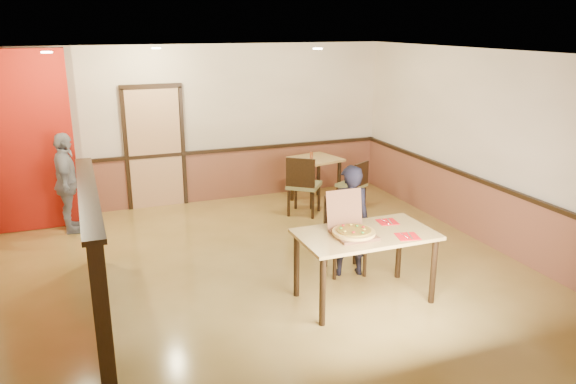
{
  "coord_description": "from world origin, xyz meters",
  "views": [
    {
      "loc": [
        -2.04,
        -6.29,
        3.15
      ],
      "look_at": [
        0.36,
        0.0,
        1.11
      ],
      "focal_mm": 35.0,
      "sensor_mm": 36.0,
      "label": 1
    }
  ],
  "objects_px": {
    "main_table": "(365,242)",
    "side_chair_right": "(355,183)",
    "diner": "(349,221)",
    "side_table": "(316,168)",
    "pizza_box": "(352,230)",
    "side_chair_left": "(303,183)",
    "passerby": "(67,183)",
    "diner_chair": "(344,231)",
    "condiment": "(311,156)"
  },
  "relations": [
    {
      "from": "pizza_box",
      "to": "diner_chair",
      "type": "bearing_deg",
      "value": 69.25
    },
    {
      "from": "main_table",
      "to": "side_table",
      "type": "xyz_separation_m",
      "value": [
        0.98,
        3.67,
        -0.09
      ]
    },
    {
      "from": "diner_chair",
      "to": "condiment",
      "type": "xyz_separation_m",
      "value": [
        0.71,
        2.75,
        0.35
      ]
    },
    {
      "from": "side_chair_right",
      "to": "passerby",
      "type": "relative_size",
      "value": 0.54
    },
    {
      "from": "main_table",
      "to": "diner_chair",
      "type": "xyz_separation_m",
      "value": [
        0.16,
        0.85,
        -0.19
      ]
    },
    {
      "from": "diner",
      "to": "passerby",
      "type": "distance_m",
      "value": 4.45
    },
    {
      "from": "condiment",
      "to": "side_chair_right",
      "type": "bearing_deg",
      "value": -41.74
    },
    {
      "from": "diner",
      "to": "side_chair_left",
      "type": "bearing_deg",
      "value": -86.17
    },
    {
      "from": "side_chair_right",
      "to": "pizza_box",
      "type": "relative_size",
      "value": 1.61
    },
    {
      "from": "diner",
      "to": "pizza_box",
      "type": "height_order",
      "value": "diner"
    },
    {
      "from": "diner",
      "to": "passerby",
      "type": "xyz_separation_m",
      "value": [
        -3.35,
        2.94,
        0.05
      ]
    },
    {
      "from": "main_table",
      "to": "side_chair_right",
      "type": "distance_m",
      "value": 3.41
    },
    {
      "from": "diner_chair",
      "to": "passerby",
      "type": "xyz_separation_m",
      "value": [
        -3.36,
        2.78,
        0.25
      ]
    },
    {
      "from": "passerby",
      "to": "pizza_box",
      "type": "xyz_separation_m",
      "value": [
        3.02,
        -3.63,
        0.11
      ]
    },
    {
      "from": "diner_chair",
      "to": "condiment",
      "type": "relative_size",
      "value": 7.16
    },
    {
      "from": "side_chair_left",
      "to": "pizza_box",
      "type": "height_order",
      "value": "pizza_box"
    },
    {
      "from": "diner",
      "to": "passerby",
      "type": "relative_size",
      "value": 0.93
    },
    {
      "from": "pizza_box",
      "to": "main_table",
      "type": "bearing_deg",
      "value": 1.69
    },
    {
      "from": "main_table",
      "to": "condiment",
      "type": "distance_m",
      "value": 3.71
    },
    {
      "from": "side_chair_right",
      "to": "side_table",
      "type": "relative_size",
      "value": 0.92
    },
    {
      "from": "diner",
      "to": "condiment",
      "type": "xyz_separation_m",
      "value": [
        0.72,
        2.9,
        0.16
      ]
    },
    {
      "from": "diner",
      "to": "condiment",
      "type": "bearing_deg",
      "value": -91.95
    },
    {
      "from": "passerby",
      "to": "side_chair_left",
      "type": "bearing_deg",
      "value": -98.34
    },
    {
      "from": "side_chair_left",
      "to": "side_table",
      "type": "relative_size",
      "value": 1.11
    },
    {
      "from": "side_chair_right",
      "to": "side_table",
      "type": "bearing_deg",
      "value": -80.76
    },
    {
      "from": "side_chair_left",
      "to": "passerby",
      "type": "distance_m",
      "value": 3.73
    },
    {
      "from": "side_chair_left",
      "to": "diner_chair",
      "type": "bearing_deg",
      "value": 119.61
    },
    {
      "from": "side_table",
      "to": "condiment",
      "type": "relative_size",
      "value": 6.72
    },
    {
      "from": "diner",
      "to": "side_table",
      "type": "bearing_deg",
      "value": -93.71
    },
    {
      "from": "passerby",
      "to": "pizza_box",
      "type": "distance_m",
      "value": 4.73
    },
    {
      "from": "side_table",
      "to": "pizza_box",
      "type": "relative_size",
      "value": 1.76
    },
    {
      "from": "main_table",
      "to": "diner",
      "type": "distance_m",
      "value": 0.71
    },
    {
      "from": "side_chair_left",
      "to": "diner",
      "type": "xyz_separation_m",
      "value": [
        -0.34,
        -2.37,
        0.17
      ]
    },
    {
      "from": "side_chair_right",
      "to": "side_table",
      "type": "xyz_separation_m",
      "value": [
        -0.48,
        0.61,
        0.18
      ]
    },
    {
      "from": "diner_chair",
      "to": "main_table",
      "type": "bearing_deg",
      "value": -91.63
    },
    {
      "from": "side_chair_left",
      "to": "side_chair_right",
      "type": "xyz_separation_m",
      "value": [
        0.98,
        0.01,
        -0.1
      ]
    },
    {
      "from": "side_chair_right",
      "to": "passerby",
      "type": "distance_m",
      "value": 4.71
    },
    {
      "from": "side_chair_left",
      "to": "side_table",
      "type": "height_order",
      "value": "side_chair_left"
    },
    {
      "from": "side_table",
      "to": "condiment",
      "type": "height_order",
      "value": "condiment"
    },
    {
      "from": "diner_chair",
      "to": "pizza_box",
      "type": "bearing_deg",
      "value": -102.7
    },
    {
      "from": "passerby",
      "to": "condiment",
      "type": "xyz_separation_m",
      "value": [
        4.07,
        -0.03,
        0.11
      ]
    },
    {
      "from": "diner_chair",
      "to": "side_chair_left",
      "type": "bearing_deg",
      "value": 90.31
    },
    {
      "from": "pizza_box",
      "to": "condiment",
      "type": "bearing_deg",
      "value": 74.54
    },
    {
      "from": "main_table",
      "to": "diner",
      "type": "relative_size",
      "value": 1.07
    },
    {
      "from": "side_chair_left",
      "to": "side_chair_right",
      "type": "distance_m",
      "value": 0.98
    },
    {
      "from": "side_chair_left",
      "to": "condiment",
      "type": "height_order",
      "value": "side_chair_left"
    },
    {
      "from": "side_chair_right",
      "to": "diner",
      "type": "xyz_separation_m",
      "value": [
        -1.32,
        -2.37,
        0.27
      ]
    },
    {
      "from": "main_table",
      "to": "side_chair_right",
      "type": "height_order",
      "value": "side_chair_right"
    },
    {
      "from": "side_chair_right",
      "to": "diner",
      "type": "height_order",
      "value": "diner"
    },
    {
      "from": "diner_chair",
      "to": "side_chair_right",
      "type": "height_order",
      "value": "diner_chair"
    }
  ]
}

